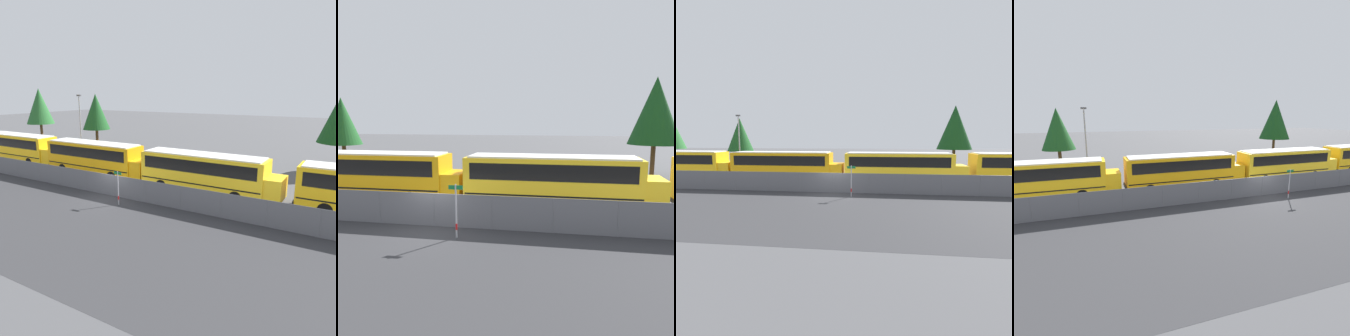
{
  "view_description": "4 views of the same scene",
  "coord_description": "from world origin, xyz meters",
  "views": [
    {
      "loc": [
        16.95,
        -19.87,
        8.35
      ],
      "look_at": [
        2.67,
        4.28,
        1.83
      ],
      "focal_mm": 35.0,
      "sensor_mm": 36.0,
      "label": 1
    },
    {
      "loc": [
        6.63,
        -15.86,
        5.62
      ],
      "look_at": [
        2.99,
        4.94,
        2.48
      ],
      "focal_mm": 35.0,
      "sensor_mm": 36.0,
      "label": 2
    },
    {
      "loc": [
        3.66,
        -22.78,
        4.84
      ],
      "look_at": [
        0.47,
        3.82,
        1.79
      ],
      "focal_mm": 28.0,
      "sensor_mm": 36.0,
      "label": 3
    },
    {
      "loc": [
        -14.36,
        -19.34,
        7.24
      ],
      "look_at": [
        -5.77,
        5.63,
        1.85
      ],
      "focal_mm": 28.0,
      "sensor_mm": 36.0,
      "label": 4
    }
  ],
  "objects": [
    {
      "name": "road_strip",
      "position": [
        0.0,
        -6.0,
        0.0
      ],
      "size": [
        96.16,
        12.0,
        0.01
      ],
      "color": "#333335",
      "rests_on": "ground_plane"
    },
    {
      "name": "street_sign",
      "position": [
        1.71,
        -1.47,
        1.4
      ],
      "size": [
        0.7,
        0.09,
        2.61
      ],
      "color": "#B7B7BC",
      "rests_on": "ground_plane"
    },
    {
      "name": "tree_0",
      "position": [
        -18.51,
        18.31,
        5.39
      ],
      "size": [
        4.15,
        4.15,
        8.11
      ],
      "color": "#51381E",
      "rests_on": "ground_plane"
    },
    {
      "name": "light_pole",
      "position": [
        -15.01,
        11.5,
        4.4
      ],
      "size": [
        0.6,
        0.24,
        8.03
      ],
      "color": "gray",
      "rests_on": "ground_plane"
    },
    {
      "name": "school_bus_1",
      "position": [
        -6.05,
        4.55,
        2.01
      ],
      "size": [
        12.06,
        2.63,
        3.4
      ],
      "color": "orange",
      "rests_on": "ground_plane"
    },
    {
      "name": "school_bus_2",
      "position": [
        6.22,
        4.37,
        2.01
      ],
      "size": [
        12.06,
        2.63,
        3.4
      ],
      "color": "yellow",
      "rests_on": "ground_plane"
    },
    {
      "name": "ground_plane",
      "position": [
        0.0,
        0.0,
        0.0
      ],
      "size": [
        200.0,
        200.0,
        0.0
      ],
      "primitive_type": "plane",
      "color": "#4C4C4F"
    },
    {
      "name": "school_bus_0",
      "position": [
        -18.48,
        4.81,
        2.01
      ],
      "size": [
        12.06,
        2.63,
        3.4
      ],
      "color": "yellow",
      "rests_on": "ground_plane"
    },
    {
      "name": "fence",
      "position": [
        -0.0,
        -0.0,
        0.91
      ],
      "size": [
        62.23,
        0.07,
        1.78
      ],
      "color": "#9EA0A5",
      "rests_on": "ground_plane"
    },
    {
      "name": "tree_2",
      "position": [
        15.4,
        18.34,
        6.42
      ],
      "size": [
        5.01,
        5.01,
        9.7
      ],
      "color": "#51381E",
      "rests_on": "ground_plane"
    }
  ]
}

